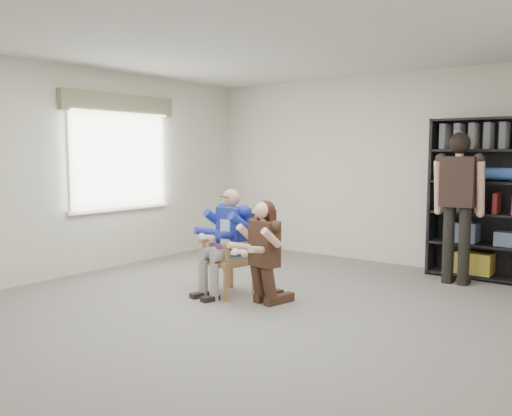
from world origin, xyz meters
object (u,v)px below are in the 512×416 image
Objects in this scene: bookshelf at (502,200)px; standing_man at (458,210)px; armchair at (228,254)px; kneeling_woman at (262,253)px; seated_man at (228,242)px.

bookshelf is 1.11× the size of standing_man.
armchair is 2.92m from standing_man.
armchair is 0.51× the size of standing_man.
standing_man reaches higher than kneeling_woman.
bookshelf is (1.78, 2.72, 0.48)m from kneeling_woman.
bookshelf is 0.64m from standing_man.
kneeling_woman is 2.65m from standing_man.
seated_man is 1.09× the size of kneeling_woman.
armchair is 0.77× the size of seated_man.
standing_man is (1.96, 2.11, 0.32)m from seated_man.
kneeling_woman is at bearing 0.10° from armchair.
standing_man is at bearing 58.90° from armchair.
seated_man is 0.59× the size of bookshelf.
bookshelf reaches higher than seated_man.
seated_man is 2.90m from standing_man.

